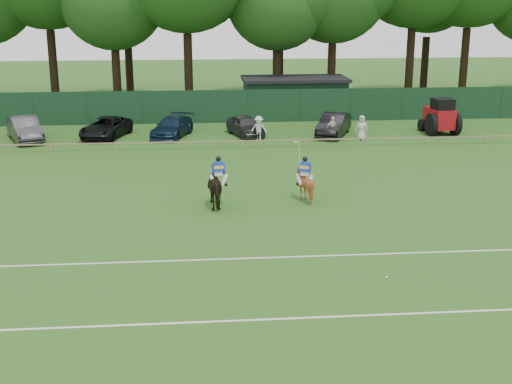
{
  "coord_description": "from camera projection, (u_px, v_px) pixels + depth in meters",
  "views": [
    {
      "loc": [
        -1.94,
        -24.61,
        9.43
      ],
      "look_at": [
        0.5,
        3.0,
        1.4
      ],
      "focal_mm": 48.0,
      "sensor_mm": 36.0,
      "label": 1
    }
  ],
  "objects": [
    {
      "name": "spectator_right",
      "position": [
        362.0,
        128.0,
        45.74
      ],
      "size": [
        0.95,
        0.8,
        1.67
      ],
      "primitive_type": "imported",
      "rotation": [
        0.0,
        0.0,
        -0.39
      ],
      "color": "beige",
      "rests_on": "ground"
    },
    {
      "name": "horse_chestnut",
      "position": [
        305.0,
        185.0,
        32.33
      ],
      "size": [
        1.76,
        1.82,
        1.55
      ],
      "primitive_type": "imported",
      "rotation": [
        0.0,
        0.0,
        2.67
      ],
      "color": "brown",
      "rests_on": "ground"
    },
    {
      "name": "horse_dark",
      "position": [
        219.0,
        187.0,
        31.36
      ],
      "size": [
        1.28,
        2.31,
        1.86
      ],
      "primitive_type": "imported",
      "rotation": [
        0.0,
        0.0,
        3.27
      ],
      "color": "black",
      "rests_on": "ground"
    },
    {
      "name": "hatch_grey",
      "position": [
        245.0,
        126.0,
        47.23
      ],
      "size": [
        2.81,
        4.4,
        1.39
      ],
      "primitive_type": "imported",
      "rotation": [
        0.0,
        0.0,
        0.31
      ],
      "color": "#323235",
      "rests_on": "ground"
    },
    {
      "name": "pitch_lines",
      "position": [
        258.0,
        286.0,
        22.99
      ],
      "size": [
        60.0,
        5.1,
        0.01
      ],
      "color": "silver",
      "rests_on": "ground"
    },
    {
      "name": "rider_chestnut",
      "position": [
        305.0,
        170.0,
        32.12
      ],
      "size": [
        0.89,
        0.79,
        2.05
      ],
      "rotation": [
        0.0,
        0.0,
        2.67
      ],
      "color": "silver",
      "rests_on": "ground"
    },
    {
      "name": "rider_dark",
      "position": [
        219.0,
        170.0,
        31.12
      ],
      "size": [
        0.93,
        0.42,
        1.41
      ],
      "rotation": [
        0.0,
        0.0,
        3.27
      ],
      "color": "silver",
      "rests_on": "ground"
    },
    {
      "name": "spectator_mid",
      "position": [
        332.0,
        129.0,
        45.56
      ],
      "size": [
        1.03,
        0.73,
        1.62
      ],
      "primitive_type": "imported",
      "rotation": [
        0.0,
        0.0,
        0.4
      ],
      "color": "silver",
      "rests_on": "ground"
    },
    {
      "name": "suv_black",
      "position": [
        106.0,
        128.0,
        46.63
      ],
      "size": [
        3.58,
        5.39,
        1.37
      ],
      "primitive_type": "imported",
      "rotation": [
        0.0,
        0.0,
        -0.28
      ],
      "color": "black",
      "rests_on": "ground"
    },
    {
      "name": "estate_black",
      "position": [
        334.0,
        125.0,
        47.23
      ],
      "size": [
        3.32,
        4.88,
        1.52
      ],
      "primitive_type": "imported",
      "rotation": [
        0.0,
        0.0,
        -0.41
      ],
      "color": "black",
      "rests_on": "ground"
    },
    {
      "name": "tree_row",
      "position": [
        241.0,
        106.0,
        60.0
      ],
      "size": [
        96.0,
        12.0,
        21.0
      ],
      "primitive_type": null,
      "color": "#26561C",
      "rests_on": "ground"
    },
    {
      "name": "sedan_navy",
      "position": [
        172.0,
        127.0,
        46.92
      ],
      "size": [
        3.28,
        5.05,
        1.36
      ],
      "primitive_type": "imported",
      "rotation": [
        0.0,
        0.0,
        -0.32
      ],
      "color": "#12233A",
      "rests_on": "ground"
    },
    {
      "name": "sedan_grey",
      "position": [
        25.0,
        129.0,
        45.62
      ],
      "size": [
        3.47,
        5.19,
        1.62
      ],
      "primitive_type": "imported",
      "rotation": [
        0.0,
        0.0,
        0.4
      ],
      "color": "#333235",
      "rests_on": "ground"
    },
    {
      "name": "utility_shed",
      "position": [
        294.0,
        96.0,
        55.12
      ],
      "size": [
        8.4,
        4.4,
        3.04
      ],
      "color": "#14331E",
      "rests_on": "ground"
    },
    {
      "name": "ground",
      "position": [
        250.0,
        249.0,
        26.34
      ],
      "size": [
        160.0,
        160.0,
        0.0
      ],
      "primitive_type": "plane",
      "color": "#1E4C14",
      "rests_on": "ground"
    },
    {
      "name": "pitch_rail",
      "position": [
        227.0,
        141.0,
        43.44
      ],
      "size": [
        62.1,
        0.1,
        0.5
      ],
      "color": "#997F5B",
      "rests_on": "ground"
    },
    {
      "name": "polo_ball",
      "position": [
        387.0,
        277.0,
        23.57
      ],
      "size": [
        0.09,
        0.09,
        0.09
      ],
      "primitive_type": "sphere",
      "color": "silver",
      "rests_on": "ground"
    },
    {
      "name": "spectator_left",
      "position": [
        259.0,
        129.0,
        45.48
      ],
      "size": [
        1.1,
        0.66,
        1.67
      ],
      "primitive_type": "imported",
      "rotation": [
        0.0,
        0.0,
        -0.04
      ],
      "color": "silver",
      "rests_on": "ground"
    },
    {
      "name": "tractor",
      "position": [
        440.0,
        117.0,
        47.69
      ],
      "size": [
        2.26,
        3.16,
        2.52
      ],
      "rotation": [
        0.0,
        0.0,
        0.09
      ],
      "color": "maroon",
      "rests_on": "ground"
    },
    {
      "name": "perimeter_fence",
      "position": [
        222.0,
        106.0,
        51.82
      ],
      "size": [
        92.08,
        0.08,
        2.5
      ],
      "color": "#14351E",
      "rests_on": "ground"
    }
  ]
}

